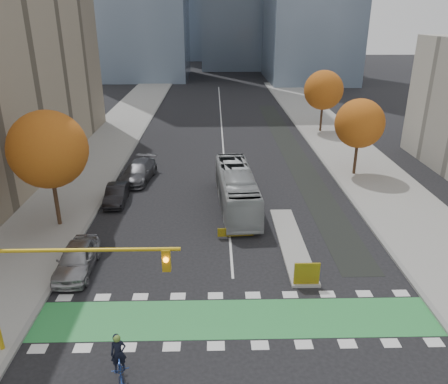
{
  "coord_description": "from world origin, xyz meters",
  "views": [
    {
      "loc": [
        -0.99,
        -16.04,
        13.95
      ],
      "look_at": [
        -0.38,
        10.7,
        3.0
      ],
      "focal_mm": 35.0,
      "sensor_mm": 36.0,
      "label": 1
    }
  ],
  "objects_px": {
    "tree_east_far": "(324,90)",
    "parked_car_b": "(116,194)",
    "tree_west": "(48,150)",
    "traffic_signal_west": "(47,273)",
    "tree_east_near": "(360,124)",
    "parked_car_c": "(138,171)",
    "hazard_board": "(307,274)",
    "parked_car_a": "(77,259)",
    "bus": "(237,189)",
    "cyclist": "(120,365)"
  },
  "relations": [
    {
      "from": "hazard_board",
      "to": "parked_car_c",
      "type": "height_order",
      "value": "parked_car_c"
    },
    {
      "from": "parked_car_a",
      "to": "parked_car_c",
      "type": "bearing_deg",
      "value": 84.65
    },
    {
      "from": "tree_east_far",
      "to": "parked_car_b",
      "type": "bearing_deg",
      "value": -134.1
    },
    {
      "from": "tree_east_far",
      "to": "bus",
      "type": "height_order",
      "value": "tree_east_far"
    },
    {
      "from": "hazard_board",
      "to": "tree_east_far",
      "type": "distance_m",
      "value": 35.13
    },
    {
      "from": "bus",
      "to": "parked_car_c",
      "type": "xyz_separation_m",
      "value": [
        -8.52,
        6.04,
        -0.66
      ]
    },
    {
      "from": "cyclist",
      "to": "hazard_board",
      "type": "bearing_deg",
      "value": 19.73
    },
    {
      "from": "tree_west",
      "to": "tree_east_far",
      "type": "distance_m",
      "value": 35.73
    },
    {
      "from": "cyclist",
      "to": "bus",
      "type": "height_order",
      "value": "bus"
    },
    {
      "from": "tree_west",
      "to": "parked_car_c",
      "type": "distance_m",
      "value": 11.04
    },
    {
      "from": "tree_east_near",
      "to": "parked_car_c",
      "type": "bearing_deg",
      "value": -177.21
    },
    {
      "from": "tree_west",
      "to": "hazard_board",
      "type": "bearing_deg",
      "value": -25.99
    },
    {
      "from": "tree_east_far",
      "to": "parked_car_c",
      "type": "xyz_separation_m",
      "value": [
        -20.33,
        -16.97,
        -4.41
      ]
    },
    {
      "from": "tree_east_near",
      "to": "hazard_board",
      "type": "bearing_deg",
      "value": -114.2
    },
    {
      "from": "hazard_board",
      "to": "tree_east_near",
      "type": "relative_size",
      "value": 0.2
    },
    {
      "from": "tree_west",
      "to": "traffic_signal_west",
      "type": "bearing_deg",
      "value": -71.98
    },
    {
      "from": "tree_west",
      "to": "parked_car_c",
      "type": "height_order",
      "value": "tree_west"
    },
    {
      "from": "bus",
      "to": "tree_east_near",
      "type": "bearing_deg",
      "value": 28.22
    },
    {
      "from": "traffic_signal_west",
      "to": "bus",
      "type": "height_order",
      "value": "traffic_signal_west"
    },
    {
      "from": "hazard_board",
      "to": "parked_car_a",
      "type": "height_order",
      "value": "parked_car_a"
    },
    {
      "from": "hazard_board",
      "to": "cyclist",
      "type": "relative_size",
      "value": 0.62
    },
    {
      "from": "tree_west",
      "to": "tree_east_near",
      "type": "bearing_deg",
      "value": 22.62
    },
    {
      "from": "hazard_board",
      "to": "tree_west",
      "type": "xyz_separation_m",
      "value": [
        -16.0,
        7.8,
        4.82
      ]
    },
    {
      "from": "tree_east_near",
      "to": "tree_east_far",
      "type": "bearing_deg",
      "value": 88.21
    },
    {
      "from": "hazard_board",
      "to": "parked_car_b",
      "type": "bearing_deg",
      "value": 137.22
    },
    {
      "from": "tree_east_far",
      "to": "parked_car_b",
      "type": "distance_m",
      "value": 30.92
    },
    {
      "from": "tree_west",
      "to": "cyclist",
      "type": "height_order",
      "value": "tree_west"
    },
    {
      "from": "cyclist",
      "to": "tree_east_far",
      "type": "bearing_deg",
      "value": 50.45
    },
    {
      "from": "parked_car_c",
      "to": "parked_car_b",
      "type": "bearing_deg",
      "value": -93.01
    },
    {
      "from": "traffic_signal_west",
      "to": "tree_east_near",
      "type": "bearing_deg",
      "value": 48.48
    },
    {
      "from": "traffic_signal_west",
      "to": "parked_car_a",
      "type": "relative_size",
      "value": 1.76
    },
    {
      "from": "tree_east_near",
      "to": "tree_east_far",
      "type": "height_order",
      "value": "tree_east_far"
    },
    {
      "from": "bus",
      "to": "parked_car_a",
      "type": "height_order",
      "value": "bus"
    },
    {
      "from": "tree_west",
      "to": "tree_east_near",
      "type": "xyz_separation_m",
      "value": [
        24.0,
        10.0,
        -0.75
      ]
    },
    {
      "from": "tree_west",
      "to": "parked_car_b",
      "type": "bearing_deg",
      "value": 51.45
    },
    {
      "from": "bus",
      "to": "hazard_board",
      "type": "bearing_deg",
      "value": -76.49
    },
    {
      "from": "cyclist",
      "to": "tree_west",
      "type": "bearing_deg",
      "value": 100.32
    },
    {
      "from": "tree_east_far",
      "to": "parked_car_b",
      "type": "relative_size",
      "value": 1.78
    },
    {
      "from": "cyclist",
      "to": "parked_car_c",
      "type": "bearing_deg",
      "value": 81.01
    },
    {
      "from": "tree_east_far",
      "to": "hazard_board",
      "type": "bearing_deg",
      "value": -104.12
    },
    {
      "from": "tree_west",
      "to": "traffic_signal_west",
      "type": "distance_m",
      "value": 13.25
    },
    {
      "from": "parked_car_a",
      "to": "parked_car_b",
      "type": "xyz_separation_m",
      "value": [
        0.21,
        10.02,
        -0.12
      ]
    },
    {
      "from": "traffic_signal_west",
      "to": "bus",
      "type": "bearing_deg",
      "value": 60.93
    },
    {
      "from": "tree_west",
      "to": "tree_east_far",
      "type": "bearing_deg",
      "value": 46.7
    },
    {
      "from": "bus",
      "to": "tree_east_far",
      "type": "bearing_deg",
      "value": 59.27
    },
    {
      "from": "tree_west",
      "to": "tree_east_near",
      "type": "distance_m",
      "value": 26.01
    },
    {
      "from": "hazard_board",
      "to": "cyclist",
      "type": "distance_m",
      "value": 10.99
    },
    {
      "from": "bus",
      "to": "parked_car_c",
      "type": "bearing_deg",
      "value": 141.09
    },
    {
      "from": "tree_east_far",
      "to": "parked_car_a",
      "type": "relative_size",
      "value": 1.58
    },
    {
      "from": "cyclist",
      "to": "parked_car_b",
      "type": "relative_size",
      "value": 0.52
    }
  ]
}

